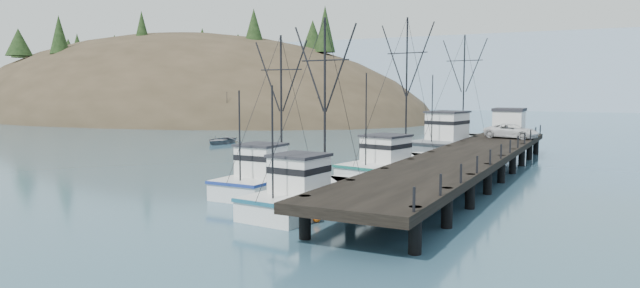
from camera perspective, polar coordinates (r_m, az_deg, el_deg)
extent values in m
plane|color=#30556B|center=(36.03, -14.48, -5.52)|extent=(400.00, 400.00, 0.00)
cube|color=black|center=(43.65, 14.36, -1.26)|extent=(6.00, 44.00, 0.50)
cylinder|color=black|center=(26.10, -1.53, -7.34)|extent=(0.56, 0.56, 2.00)
cylinder|color=black|center=(24.09, 9.49, -8.53)|extent=(0.56, 0.56, 2.00)
cylinder|color=black|center=(30.47, 3.05, -5.46)|extent=(0.56, 0.56, 2.00)
cylinder|color=black|center=(28.77, 12.58, -6.25)|extent=(0.56, 0.56, 2.00)
cylinder|color=black|center=(35.02, 6.43, -4.03)|extent=(0.56, 0.56, 2.00)
cylinder|color=black|center=(33.54, 14.78, -4.61)|extent=(0.56, 0.56, 2.00)
cylinder|color=black|center=(39.67, 9.02, -2.92)|extent=(0.56, 0.56, 2.00)
cylinder|color=black|center=(38.38, 16.42, -3.37)|extent=(0.56, 0.56, 2.00)
cylinder|color=black|center=(44.40, 11.06, -2.05)|extent=(0.56, 0.56, 2.00)
cylinder|color=black|center=(43.25, 17.69, -2.41)|extent=(0.56, 0.56, 2.00)
cylinder|color=black|center=(49.18, 12.71, -1.34)|extent=(0.56, 0.56, 2.00)
cylinder|color=black|center=(48.14, 18.70, -1.65)|extent=(0.56, 0.56, 2.00)
cylinder|color=black|center=(54.00, 14.06, -0.75)|extent=(0.56, 0.56, 2.00)
cylinder|color=black|center=(53.06, 19.53, -1.02)|extent=(0.56, 0.56, 2.00)
cylinder|color=black|center=(58.85, 15.19, -0.27)|extent=(0.56, 0.56, 2.00)
cylinder|color=black|center=(57.99, 20.21, -0.50)|extent=(0.56, 0.56, 2.00)
cylinder|color=black|center=(63.73, 16.14, 0.15)|extent=(0.56, 0.56, 2.00)
cylinder|color=black|center=(62.93, 20.79, -0.07)|extent=(0.56, 0.56, 2.00)
ellipsoid|color=#382D1E|center=(140.77, -14.49, 0.23)|extent=(132.00, 78.00, 51.00)
ellipsoid|color=black|center=(146.77, -14.94, 2.00)|extent=(109.20, 62.40, 41.60)
ellipsoid|color=black|center=(165.11, -26.80, 1.27)|extent=(57.60, 39.60, 32.40)
cube|color=beige|center=(102.97, -9.48, 2.53)|extent=(4.00, 5.00, 2.80)
cube|color=beige|center=(109.79, -10.73, 2.70)|extent=(4.00, 5.00, 2.80)
cube|color=beige|center=(105.59, -5.78, 2.66)|extent=(4.00, 5.00, 2.80)
cube|color=#9EB2C6|center=(196.85, 23.43, 3.19)|extent=(360.00, 40.00, 26.00)
cube|color=silver|center=(220.76, 10.64, 3.78)|extent=(180.00, 25.00, 18.00)
cube|color=white|center=(109.10, -11.19, 2.10)|extent=(1.00, 3.50, 0.90)
cylinder|color=black|center=(108.96, -11.22, 3.62)|extent=(0.08, 0.08, 6.00)
cube|color=white|center=(105.33, -9.41, 2.00)|extent=(1.00, 3.50, 0.90)
cylinder|color=black|center=(105.19, -9.43, 3.58)|extent=(0.08, 0.08, 6.00)
cube|color=white|center=(104.21, -0.89, 2.04)|extent=(1.00, 3.50, 0.90)
cylinder|color=black|center=(104.07, -0.90, 3.63)|extent=(0.08, 0.08, 6.00)
cube|color=white|center=(112.24, -8.67, 2.24)|extent=(1.00, 3.50, 0.90)
cylinder|color=black|center=(112.11, -8.69, 3.72)|extent=(0.08, 0.08, 6.00)
cube|color=white|center=(95.63, -9.25, 1.64)|extent=(1.00, 3.50, 0.90)
cylinder|color=black|center=(95.47, -9.27, 3.38)|extent=(0.08, 0.08, 6.00)
cube|color=white|center=(96.33, -0.20, 1.75)|extent=(1.00, 3.50, 0.90)
cylinder|color=black|center=(96.18, -0.20, 3.47)|extent=(0.08, 0.08, 6.00)
cube|color=white|center=(98.50, -4.14, 1.82)|extent=(1.00, 3.50, 0.90)
cylinder|color=black|center=(98.35, -4.15, 3.50)|extent=(0.08, 0.08, 6.00)
cube|color=white|center=(103.02, -12.28, 1.87)|extent=(1.00, 3.50, 0.90)
cylinder|color=black|center=(102.87, -12.31, 3.48)|extent=(0.08, 0.08, 6.00)
cube|color=white|center=(99.02, -10.87, 1.75)|extent=(1.00, 3.50, 0.90)
cylinder|color=black|center=(98.87, -10.90, 3.43)|extent=(0.08, 0.08, 6.00)
cube|color=white|center=(104.76, -4.63, 2.04)|extent=(1.00, 3.50, 0.90)
cylinder|color=black|center=(104.62, -4.64, 3.63)|extent=(0.08, 0.08, 6.00)
cube|color=white|center=(32.19, -0.88, -5.85)|extent=(4.45, 9.35, 1.60)
cube|color=white|center=(35.94, 3.20, -4.64)|extent=(3.51, 3.51, 1.60)
cube|color=#1B546C|center=(32.06, -0.88, -4.62)|extent=(4.55, 9.59, 0.18)
cube|color=silver|center=(30.95, -2.09, -3.03)|extent=(2.72, 2.79, 1.90)
cube|color=#26262B|center=(30.81, -2.10, -1.13)|extent=(2.96, 3.04, 0.16)
cylinder|color=black|center=(32.71, 0.48, 4.19)|extent=(0.14, 0.14, 9.57)
cylinder|color=black|center=(28.87, -4.78, 0.17)|extent=(0.10, 0.10, 5.74)
cube|color=white|center=(37.88, -4.94, -4.12)|extent=(3.68, 8.82, 1.60)
cube|color=white|center=(41.56, -1.61, -3.23)|extent=(3.53, 3.53, 1.60)
cube|color=navy|center=(37.77, -4.94, -3.07)|extent=(3.75, 9.05, 0.18)
cube|color=silver|center=(36.70, -5.92, -1.68)|extent=(2.51, 2.51, 1.90)
cube|color=#26262B|center=(36.59, -5.94, -0.08)|extent=(2.73, 2.74, 0.16)
cylinder|color=black|center=(38.48, -3.90, 4.05)|extent=(0.14, 0.14, 9.09)
cylinder|color=black|center=(34.69, -8.04, 0.82)|extent=(0.10, 0.10, 5.46)
cube|color=white|center=(45.10, 7.48, -2.58)|extent=(6.06, 11.02, 1.60)
cube|color=white|center=(49.57, 10.66, -1.88)|extent=(3.93, 3.93, 1.60)
cube|color=#175E53|center=(45.01, 7.49, -1.69)|extent=(6.20, 11.30, 0.18)
cube|color=silver|center=(43.76, 6.59, -0.51)|extent=(3.35, 3.45, 1.90)
cube|color=#26262B|center=(43.66, 6.60, 0.84)|extent=(3.64, 3.76, 0.16)
cylinder|color=black|center=(46.02, 8.64, 5.53)|extent=(0.14, 0.14, 11.14)
cylinder|color=black|center=(41.35, 4.62, 2.48)|extent=(0.10, 0.10, 6.68)
cube|color=slate|center=(58.44, 13.25, -0.51)|extent=(6.67, 13.05, 2.20)
cube|color=slate|center=(64.10, 15.64, -0.03)|extent=(4.24, 4.24, 2.20)
cube|color=#232428|center=(58.35, 13.27, 0.47)|extent=(6.82, 13.38, 0.18)
cube|color=silver|center=(56.81, 12.61, 1.77)|extent=(3.65, 4.03, 2.60)
cube|color=#26262B|center=(56.73, 12.64, 3.16)|extent=(3.97, 4.40, 0.16)
cylinder|color=black|center=(59.86, 14.17, 5.62)|extent=(0.14, 0.14, 10.33)
cylinder|color=black|center=(53.87, 11.15, 3.51)|extent=(0.10, 0.10, 6.20)
cube|color=silver|center=(61.11, 18.38, 1.97)|extent=(2.80, 3.00, 2.50)
cube|color=#26262B|center=(61.04, 18.42, 3.28)|extent=(3.00, 3.20, 0.30)
imported|color=silver|center=(57.89, 18.61, 1.23)|extent=(5.39, 3.23, 1.40)
imported|color=slate|center=(71.37, -9.89, 0.05)|extent=(4.77, 6.08, 1.14)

